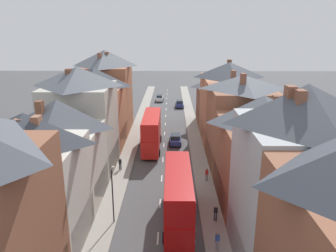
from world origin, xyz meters
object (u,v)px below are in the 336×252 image
double_decker_bus_lead (178,197)px  double_decker_bus_mid_street (152,131)px  pedestrian_far_left (120,163)px  pedestrian_near_right (217,240)px  car_parked_left_a (160,98)px  street_lamp (113,191)px  pedestrian_mid_right (207,174)px  car_mid_black (180,104)px  car_near_silver (175,139)px  pedestrian_mid_left (216,212)px

double_decker_bus_lead → double_decker_bus_mid_street: same height
double_decker_bus_lead → pedestrian_far_left: bearing=121.2°
pedestrian_near_right → car_parked_left_a: bearing=96.6°
double_decker_bus_lead → double_decker_bus_mid_street: 20.39m
double_decker_bus_lead → street_lamp: bearing=178.9°
pedestrian_mid_right → pedestrian_far_left: 11.32m
pedestrian_near_right → pedestrian_mid_right: 12.72m
car_mid_black → pedestrian_near_right: 51.62m
double_decker_bus_lead → double_decker_bus_mid_street: (-3.60, 20.07, 0.00)m
double_decker_bus_lead → street_lamp: street_lamp is taller
car_near_silver → car_parked_left_a: size_ratio=0.93×
pedestrian_mid_right → pedestrian_far_left: bearing=163.6°
double_decker_bus_mid_street → car_mid_black: 28.05m
double_decker_bus_mid_street → pedestrian_far_left: bearing=-114.0°
double_decker_bus_lead → pedestrian_mid_left: bearing=4.4°
pedestrian_mid_right → double_decker_bus_lead: bearing=-112.6°
pedestrian_mid_right → street_lamp: 13.14m
car_near_silver → street_lamp: (-6.05, -21.98, 2.41)m
car_near_silver → pedestrian_mid_right: bearing=-74.8°
car_near_silver → pedestrian_mid_left: 22.12m
double_decker_bus_mid_street → car_near_silver: 4.59m
car_near_silver → street_lamp: size_ratio=0.72×
double_decker_bus_mid_street → pedestrian_far_left: size_ratio=6.71×
car_parked_left_a → pedestrian_far_left: (-3.64, -42.48, 0.21)m
car_mid_black → street_lamp: bearing=-98.8°
double_decker_bus_lead → car_near_silver: (0.01, 22.10, -1.98)m
car_mid_black → pedestrian_near_right: bearing=-87.9°
double_decker_bus_mid_street → pedestrian_near_right: (6.78, -24.04, -1.78)m
pedestrian_near_right → pedestrian_mid_left: 4.27m
car_near_silver → pedestrian_near_right: 26.26m
pedestrian_far_left → double_decker_bus_lead: bearing=-58.8°
pedestrian_near_right → pedestrian_mid_left: same height
double_decker_bus_mid_street → street_lamp: (-2.44, -19.95, 0.43)m
car_near_silver → pedestrian_far_left: bearing=-125.5°
pedestrian_near_right → street_lamp: size_ratio=0.29×
car_mid_black → pedestrian_far_left: (-8.54, -35.68, 0.18)m
car_mid_black → pedestrian_mid_left: 47.39m
car_mid_black → pedestrian_mid_left: size_ratio=2.37×
pedestrian_far_left → street_lamp: bearing=-84.2°
pedestrian_mid_left → street_lamp: (-9.64, -0.16, 2.21)m
car_near_silver → pedestrian_far_left: (-7.24, -10.17, 0.20)m
pedestrian_mid_left → pedestrian_mid_right: same height
double_decker_bus_mid_street → pedestrian_near_right: 25.04m
street_lamp → pedestrian_mid_left: bearing=0.9°
pedestrian_mid_right → car_mid_black: bearing=93.4°
car_parked_left_a → pedestrian_near_right: size_ratio=2.65×
double_decker_bus_mid_street → street_lamp: size_ratio=1.96×
car_near_silver → pedestrian_mid_right: size_ratio=2.46×
double_decker_bus_mid_street → pedestrian_near_right: double_decker_bus_mid_street is taller
double_decker_bus_lead → car_near_silver: size_ratio=2.72×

